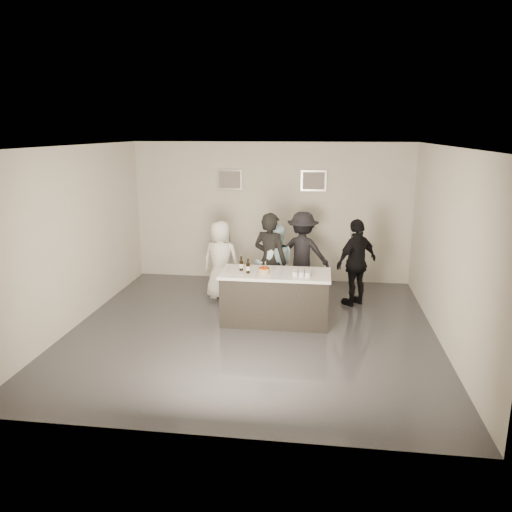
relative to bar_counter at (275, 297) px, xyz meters
name	(u,v)px	position (x,y,z in m)	size (l,w,h in m)	color
floor	(252,330)	(-0.34, -0.41, -0.45)	(6.00, 6.00, 0.00)	#3D3D42
ceiling	(252,146)	(-0.34, -0.41, 2.55)	(6.00, 6.00, 0.00)	white
wall_back	(271,212)	(-0.34, 2.59, 1.05)	(6.00, 0.04, 3.00)	beige
wall_front	(211,307)	(-0.34, -3.41, 1.05)	(6.00, 0.04, 3.00)	beige
wall_left	(74,237)	(-3.34, -0.41, 1.05)	(0.04, 6.00, 3.00)	beige
wall_right	(447,248)	(2.66, -0.41, 1.05)	(0.04, 6.00, 3.00)	beige
picture_left	(230,180)	(-1.24, 2.56, 1.75)	(0.54, 0.04, 0.44)	#B2B2B7
picture_right	(314,181)	(0.56, 2.56, 1.75)	(0.54, 0.04, 0.44)	#B2B2B7
bar_counter	(275,297)	(0.00, 0.00, 0.00)	(1.86, 0.86, 0.90)	white
cake	(264,271)	(-0.18, -0.09, 0.49)	(0.20, 0.20, 0.08)	orange
beer_bottle_a	(241,263)	(-0.59, 0.02, 0.58)	(0.07, 0.07, 0.26)	black
beer_bottle_b	(248,266)	(-0.45, -0.12, 0.58)	(0.07, 0.07, 0.26)	black
tumbler_cluster	(302,273)	(0.45, -0.10, 0.49)	(0.30, 0.30, 0.08)	orange
candles	(259,276)	(-0.25, -0.30, 0.45)	(0.24, 0.08, 0.01)	pink
person_main_black	(270,261)	(-0.17, 0.72, 0.45)	(0.66, 0.43, 1.81)	black
person_main_blue	(275,266)	(-0.09, 0.85, 0.33)	(0.76, 0.59, 1.56)	#B5DFED
person_guest_left	(221,260)	(-1.18, 1.15, 0.32)	(0.76, 0.49, 1.55)	white
person_guest_right	(356,262)	(1.42, 1.12, 0.38)	(0.97, 0.40, 1.65)	black
person_guest_back	(302,253)	(0.39, 1.68, 0.39)	(1.08, 0.62, 1.67)	black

